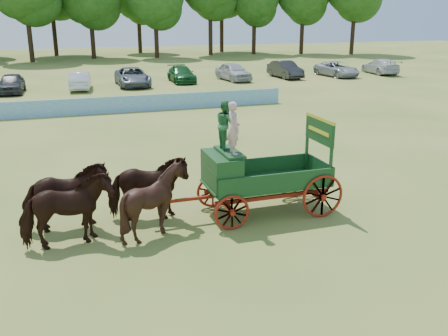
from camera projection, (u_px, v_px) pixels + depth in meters
ground at (165, 221)px, 15.40m from camera, size 160.00×160.00×0.00m
horse_lead_left at (67, 211)px, 13.48m from camera, size 2.58×1.43×2.07m
horse_lead_right at (66, 197)px, 14.48m from camera, size 2.47×1.14×2.07m
horse_wheel_left at (155, 201)px, 14.21m from camera, size 2.23×2.08×2.08m
horse_wheel_right at (148, 189)px, 15.20m from camera, size 2.60×1.50×2.07m
farm_dray at (245, 166)px, 15.45m from camera, size 6.00×2.00×3.72m
sponsor_banner at (89, 106)px, 31.22m from camera, size 26.00×0.08×1.05m
parked_cars at (118, 77)px, 43.01m from camera, size 57.61×6.78×1.64m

